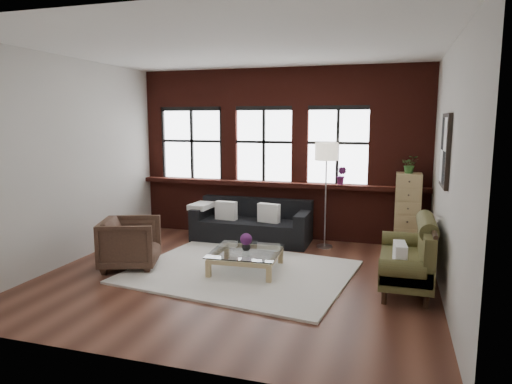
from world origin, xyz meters
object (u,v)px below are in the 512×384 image
(vase, at_px, (246,246))
(vintage_settee, at_px, (405,255))
(floor_lamp, at_px, (326,192))
(drawer_chest, at_px, (407,213))
(coffee_table, at_px, (246,261))
(dark_sofa, at_px, (252,221))
(armchair, at_px, (130,243))

(vase, bearing_deg, vintage_settee, 1.34)
(floor_lamp, bearing_deg, drawer_chest, 6.71)
(coffee_table, bearing_deg, vintage_settee, 1.34)
(vase, distance_m, floor_lamp, 2.00)
(vintage_settee, relative_size, coffee_table, 1.66)
(drawer_chest, height_order, floor_lamp, floor_lamp)
(dark_sofa, bearing_deg, drawer_chest, 3.44)
(dark_sofa, height_order, vase, dark_sofa)
(vintage_settee, xyz_separation_m, coffee_table, (-2.24, -0.05, -0.28))
(coffee_table, relative_size, drawer_chest, 0.74)
(vintage_settee, distance_m, armchair, 4.01)
(dark_sofa, relative_size, vintage_settee, 1.30)
(coffee_table, height_order, drawer_chest, drawer_chest)
(vase, relative_size, drawer_chest, 0.10)
(dark_sofa, relative_size, coffee_table, 2.16)
(dark_sofa, distance_m, floor_lamp, 1.49)
(vintage_settee, bearing_deg, floor_lamp, 129.24)
(vintage_settee, bearing_deg, dark_sofa, 148.93)
(vintage_settee, bearing_deg, vase, -178.66)
(armchair, distance_m, floor_lamp, 3.39)
(dark_sofa, xyz_separation_m, vintage_settee, (2.68, -1.62, 0.05))
(dark_sofa, height_order, vintage_settee, vintage_settee)
(armchair, bearing_deg, floor_lamp, -73.22)
(vintage_settee, relative_size, vase, 12.17)
(armchair, height_order, coffee_table, armchair)
(vintage_settee, height_order, armchair, vintage_settee)
(dark_sofa, relative_size, drawer_chest, 1.59)
(vintage_settee, distance_m, drawer_chest, 1.80)
(dark_sofa, bearing_deg, floor_lamp, 0.11)
(armchair, xyz_separation_m, vase, (1.75, 0.32, 0.01))
(dark_sofa, height_order, floor_lamp, floor_lamp)
(vase, xyz_separation_m, drawer_chest, (2.29, 1.83, 0.28))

